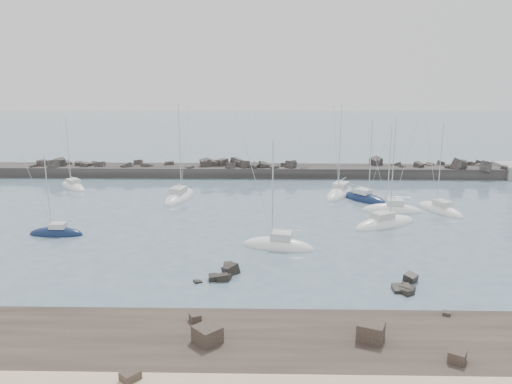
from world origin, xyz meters
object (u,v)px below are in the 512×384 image
(sailboat_1, at_px, (56,234))
(sailboat_4, at_px, (340,194))
(sailboat_2, at_px, (180,198))
(sailboat_7, at_px, (391,210))
(sailboat_8, at_px, (440,210))
(sailboat_3, at_px, (278,246))
(sailboat_5, at_px, (385,224))
(sailboat_6, at_px, (365,199))
(sailboat_0, at_px, (73,187))

(sailboat_1, relative_size, sailboat_4, 0.67)
(sailboat_2, bearing_deg, sailboat_7, -12.11)
(sailboat_2, distance_m, sailboat_8, 37.41)
(sailboat_1, xyz_separation_m, sailboat_3, (25.92, -3.85, 0.02))
(sailboat_3, bearing_deg, sailboat_8, 33.81)
(sailboat_5, bearing_deg, sailboat_1, -173.34)
(sailboat_6, bearing_deg, sailboat_7, -67.40)
(sailboat_1, distance_m, sailboat_6, 42.77)
(sailboat_2, relative_size, sailboat_3, 1.20)
(sailboat_1, xyz_separation_m, sailboat_7, (41.77, 10.94, 0.01))
(sailboat_0, bearing_deg, sailboat_3, -40.44)
(sailboat_6, relative_size, sailboat_7, 1.03)
(sailboat_1, height_order, sailboat_7, sailboat_7)
(sailboat_1, height_order, sailboat_2, sailboat_2)
(sailboat_7, distance_m, sailboat_8, 6.69)
(sailboat_7, bearing_deg, sailboat_3, -136.97)
(sailboat_6, bearing_deg, sailboat_4, 132.65)
(sailboat_5, height_order, sailboat_8, sailboat_5)
(sailboat_1, relative_size, sailboat_3, 0.81)
(sailboat_6, relative_size, sailboat_8, 1.01)
(sailboat_1, height_order, sailboat_6, sailboat_6)
(sailboat_2, bearing_deg, sailboat_1, -123.54)
(sailboat_4, bearing_deg, sailboat_5, -78.04)
(sailboat_0, distance_m, sailboat_3, 43.74)
(sailboat_4, height_order, sailboat_8, sailboat_4)
(sailboat_1, xyz_separation_m, sailboat_6, (39.25, 16.97, 0.01))
(sailboat_5, bearing_deg, sailboat_2, 155.28)
(sailboat_2, relative_size, sailboat_6, 1.16)
(sailboat_1, distance_m, sailboat_7, 43.18)
(sailboat_4, xyz_separation_m, sailboat_5, (3.36, -15.86, -0.01))
(sailboat_2, height_order, sailboat_6, sailboat_2)
(sailboat_4, xyz_separation_m, sailboat_6, (3.21, -3.48, -0.01))
(sailboat_2, height_order, sailboat_4, sailboat_4)
(sailboat_2, bearing_deg, sailboat_0, 159.45)
(sailboat_2, xyz_separation_m, sailboat_8, (36.90, -6.19, -0.02))
(sailboat_0, xyz_separation_m, sailboat_4, (43.42, -4.06, 0.02))
(sailboat_0, distance_m, sailboat_5, 50.84)
(sailboat_3, height_order, sailboat_5, sailboat_5)
(sailboat_1, height_order, sailboat_4, sailboat_4)
(sailboat_3, xyz_separation_m, sailboat_8, (22.53, 15.09, -0.02))
(sailboat_0, relative_size, sailboat_7, 0.97)
(sailboat_0, distance_m, sailboat_4, 43.61)
(sailboat_0, height_order, sailboat_8, sailboat_8)
(sailboat_0, height_order, sailboat_3, sailboat_3)
(sailboat_2, bearing_deg, sailboat_4, 7.06)
(sailboat_2, distance_m, sailboat_4, 24.69)
(sailboat_3, relative_size, sailboat_4, 0.83)
(sailboat_1, xyz_separation_m, sailboat_5, (39.41, 4.60, 0.01))
(sailboat_1, height_order, sailboat_5, sailboat_5)
(sailboat_2, xyz_separation_m, sailboat_7, (30.22, -6.48, -0.00))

